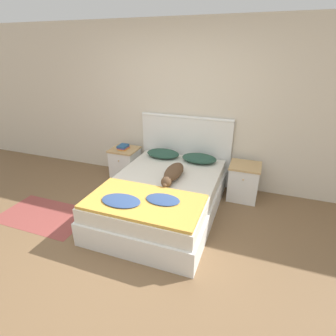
{
  "coord_description": "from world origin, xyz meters",
  "views": [
    {
      "loc": [
        1.27,
        -1.94,
        2.12
      ],
      "look_at": [
        0.12,
        1.21,
        0.59
      ],
      "focal_mm": 28.0,
      "sensor_mm": 36.0,
      "label": 1
    }
  ],
  "objects_px": {
    "nightstand_right": "(243,182)",
    "dog": "(173,173)",
    "pillow_right": "(199,158)",
    "bed": "(163,197)",
    "pillow_left": "(163,154)",
    "book_stack": "(123,147)",
    "nightstand_left": "(125,163)"
  },
  "relations": [
    {
      "from": "bed",
      "to": "book_stack",
      "type": "bearing_deg",
      "value": 143.14
    },
    {
      "from": "bed",
      "to": "book_stack",
      "type": "xyz_separation_m",
      "value": [
        -1.02,
        0.76,
        0.35
      ]
    },
    {
      "from": "dog",
      "to": "book_stack",
      "type": "height_order",
      "value": "dog"
    },
    {
      "from": "nightstand_right",
      "to": "dog",
      "type": "bearing_deg",
      "value": -143.78
    },
    {
      "from": "bed",
      "to": "nightstand_right",
      "type": "relative_size",
      "value": 3.71
    },
    {
      "from": "bed",
      "to": "book_stack",
      "type": "height_order",
      "value": "book_stack"
    },
    {
      "from": "dog",
      "to": "bed",
      "type": "bearing_deg",
      "value": -132.04
    },
    {
      "from": "bed",
      "to": "nightstand_right",
      "type": "bearing_deg",
      "value": 37.68
    },
    {
      "from": "dog",
      "to": "book_stack",
      "type": "xyz_separation_m",
      "value": [
        -1.13,
        0.65,
        0.02
      ]
    },
    {
      "from": "nightstand_right",
      "to": "dog",
      "type": "relative_size",
      "value": 0.75
    },
    {
      "from": "book_stack",
      "to": "nightstand_left",
      "type": "bearing_deg",
      "value": 76.69
    },
    {
      "from": "pillow_right",
      "to": "bed",
      "type": "bearing_deg",
      "value": -110.78
    },
    {
      "from": "bed",
      "to": "pillow_left",
      "type": "distance_m",
      "value": 0.91
    },
    {
      "from": "pillow_left",
      "to": "pillow_right",
      "type": "bearing_deg",
      "value": 0.0
    },
    {
      "from": "bed",
      "to": "pillow_right",
      "type": "distance_m",
      "value": 0.91
    },
    {
      "from": "pillow_left",
      "to": "book_stack",
      "type": "xyz_separation_m",
      "value": [
        -0.71,
        -0.04,
        0.04
      ]
    },
    {
      "from": "dog",
      "to": "pillow_right",
      "type": "bearing_deg",
      "value": 73.9
    },
    {
      "from": "nightstand_left",
      "to": "nightstand_right",
      "type": "relative_size",
      "value": 1.0
    },
    {
      "from": "pillow_left",
      "to": "nightstand_left",
      "type": "bearing_deg",
      "value": -178.45
    },
    {
      "from": "nightstand_right",
      "to": "book_stack",
      "type": "bearing_deg",
      "value": -179.45
    },
    {
      "from": "nightstand_left",
      "to": "pillow_left",
      "type": "height_order",
      "value": "pillow_left"
    },
    {
      "from": "dog",
      "to": "book_stack",
      "type": "distance_m",
      "value": 1.3
    },
    {
      "from": "bed",
      "to": "nightstand_right",
      "type": "xyz_separation_m",
      "value": [
        1.02,
        0.78,
        0.04
      ]
    },
    {
      "from": "nightstand_left",
      "to": "book_stack",
      "type": "distance_m",
      "value": 0.31
    },
    {
      "from": "bed",
      "to": "pillow_left",
      "type": "relative_size",
      "value": 3.78
    },
    {
      "from": "bed",
      "to": "nightstand_right",
      "type": "distance_m",
      "value": 1.28
    },
    {
      "from": "bed",
      "to": "nightstand_left",
      "type": "xyz_separation_m",
      "value": [
        -1.02,
        0.78,
        0.04
      ]
    },
    {
      "from": "bed",
      "to": "pillow_left",
      "type": "xyz_separation_m",
      "value": [
        -0.3,
        0.8,
        0.31
      ]
    },
    {
      "from": "bed",
      "to": "book_stack",
      "type": "distance_m",
      "value": 1.32
    },
    {
      "from": "bed",
      "to": "nightstand_left",
      "type": "distance_m",
      "value": 1.28
    },
    {
      "from": "nightstand_right",
      "to": "pillow_left",
      "type": "bearing_deg",
      "value": 179.17
    },
    {
      "from": "pillow_right",
      "to": "book_stack",
      "type": "height_order",
      "value": "book_stack"
    }
  ]
}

